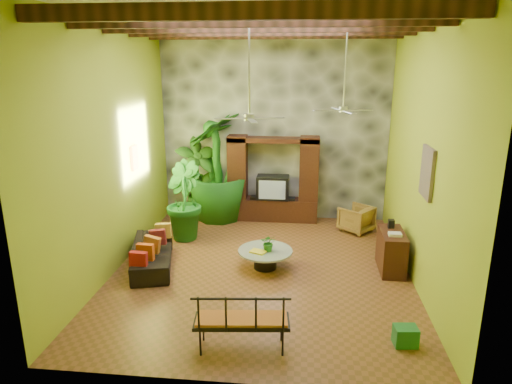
# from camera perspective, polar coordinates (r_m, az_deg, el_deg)

# --- Properties ---
(ground) EXTENTS (7.00, 7.00, 0.00)m
(ground) POSITION_cam_1_polar(r_m,az_deg,el_deg) (9.63, 0.73, -9.67)
(ground) COLOR brown
(ground) RESTS_ON ground
(ceiling) EXTENTS (6.00, 7.00, 0.02)m
(ceiling) POSITION_cam_1_polar(r_m,az_deg,el_deg) (8.71, 0.86, 21.46)
(ceiling) COLOR silver
(ceiling) RESTS_ON back_wall
(back_wall) EXTENTS (6.00, 0.02, 5.00)m
(back_wall) POSITION_cam_1_polar(r_m,az_deg,el_deg) (12.28, 2.32, 8.19)
(back_wall) COLOR #A1B028
(back_wall) RESTS_ON ground
(left_wall) EXTENTS (0.02, 7.00, 5.00)m
(left_wall) POSITION_cam_1_polar(r_m,az_deg,el_deg) (9.58, -17.45, 5.23)
(left_wall) COLOR #A1B028
(left_wall) RESTS_ON ground
(right_wall) EXTENTS (0.02, 7.00, 5.00)m
(right_wall) POSITION_cam_1_polar(r_m,az_deg,el_deg) (9.07, 20.08, 4.41)
(right_wall) COLOR #A1B028
(right_wall) RESTS_ON ground
(stone_accent_wall) EXTENTS (5.98, 0.10, 4.98)m
(stone_accent_wall) POSITION_cam_1_polar(r_m,az_deg,el_deg) (12.22, 2.30, 8.16)
(stone_accent_wall) COLOR #35373D
(stone_accent_wall) RESTS_ON ground
(ceiling_beams) EXTENTS (5.95, 5.36, 0.22)m
(ceiling_beams) POSITION_cam_1_polar(r_m,az_deg,el_deg) (8.69, 0.85, 20.02)
(ceiling_beams) COLOR #3F2014
(ceiling_beams) RESTS_ON ceiling
(entertainment_center) EXTENTS (2.40, 0.55, 2.30)m
(entertainment_center) POSITION_cam_1_polar(r_m,az_deg,el_deg) (12.23, 2.12, 0.82)
(entertainment_center) COLOR black
(entertainment_center) RESTS_ON ground
(ceiling_fan_front) EXTENTS (1.28, 1.28, 1.86)m
(ceiling_fan_front) POSITION_cam_1_polar(r_m,az_deg,el_deg) (8.33, -0.84, 10.70)
(ceiling_fan_front) COLOR #ADAEB2
(ceiling_fan_front) RESTS_ON ceiling
(ceiling_fan_back) EXTENTS (1.28, 1.28, 1.86)m
(ceiling_fan_back) POSITION_cam_1_polar(r_m,az_deg,el_deg) (9.90, 10.92, 11.28)
(ceiling_fan_back) COLOR #ADAEB2
(ceiling_fan_back) RESTS_ON ceiling
(wall_art_mask) EXTENTS (0.06, 0.32, 0.55)m
(wall_art_mask) POSITION_cam_1_polar(r_m,az_deg,el_deg) (10.55, -14.96, 4.15)
(wall_art_mask) COLOR gold
(wall_art_mask) RESTS_ON left_wall
(wall_art_painting) EXTENTS (0.06, 0.70, 0.90)m
(wall_art_painting) POSITION_cam_1_polar(r_m,az_deg,el_deg) (8.53, 20.61, 2.29)
(wall_art_painting) COLOR navy
(wall_art_painting) RESTS_ON right_wall
(sofa) EXTENTS (1.22, 2.07, 0.57)m
(sofa) POSITION_cam_1_polar(r_m,az_deg,el_deg) (9.90, -12.80, -7.54)
(sofa) COLOR black
(sofa) RESTS_ON ground
(wicker_armchair) EXTENTS (1.01, 1.01, 0.66)m
(wicker_armchair) POSITION_cam_1_polar(r_m,az_deg,el_deg) (11.85, 12.42, -3.28)
(wicker_armchair) COLOR brown
(wicker_armchair) RESTS_ON ground
(tall_plant_a) EXTENTS (1.42, 1.32, 2.24)m
(tall_plant_a) POSITION_cam_1_polar(r_m,az_deg,el_deg) (12.39, -7.19, 1.63)
(tall_plant_a) COLOR #245616
(tall_plant_a) RESTS_ON ground
(tall_plant_b) EXTENTS (1.28, 1.33, 1.89)m
(tall_plant_b) POSITION_cam_1_polar(r_m,az_deg,el_deg) (11.10, -9.18, -1.07)
(tall_plant_b) COLOR #185D1D
(tall_plant_b) RESTS_ON ground
(tall_plant_c) EXTENTS (2.06, 2.06, 2.91)m
(tall_plant_c) POSITION_cam_1_polar(r_m,az_deg,el_deg) (12.23, -4.81, 3.14)
(tall_plant_c) COLOR #195717
(tall_plant_c) RESTS_ON ground
(coffee_table) EXTENTS (1.13, 1.13, 0.40)m
(coffee_table) POSITION_cam_1_polar(r_m,az_deg,el_deg) (9.61, 1.17, -8.05)
(coffee_table) COLOR black
(coffee_table) RESTS_ON ground
(centerpiece_plant) EXTENTS (0.32, 0.28, 0.36)m
(centerpiece_plant) POSITION_cam_1_polar(r_m,az_deg,el_deg) (9.45, 1.61, -6.35)
(centerpiece_plant) COLOR #23691B
(centerpiece_plant) RESTS_ON coffee_table
(yellow_tray) EXTENTS (0.37, 0.32, 0.03)m
(yellow_tray) POSITION_cam_1_polar(r_m,az_deg,el_deg) (9.43, 0.27, -7.47)
(yellow_tray) COLOR yellow
(yellow_tray) RESTS_ON coffee_table
(iron_bench) EXTENTS (1.46, 0.65, 0.57)m
(iron_bench) POSITION_cam_1_polar(r_m,az_deg,el_deg) (6.94, -1.89, -15.55)
(iron_bench) COLOR black
(iron_bench) RESTS_ON ground
(side_console) EXTENTS (0.48, 1.05, 0.84)m
(side_console) POSITION_cam_1_polar(r_m,az_deg,el_deg) (9.85, 16.56, -7.10)
(side_console) COLOR #3C1E13
(side_console) RESTS_ON ground
(green_bin) EXTENTS (0.37, 0.30, 0.30)m
(green_bin) POSITION_cam_1_polar(r_m,az_deg,el_deg) (7.63, 18.17, -16.73)
(green_bin) COLOR #1F763B
(green_bin) RESTS_ON ground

